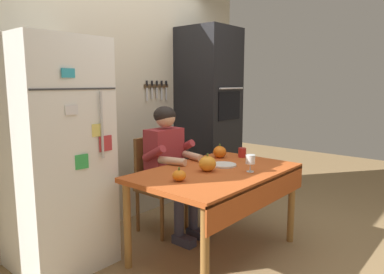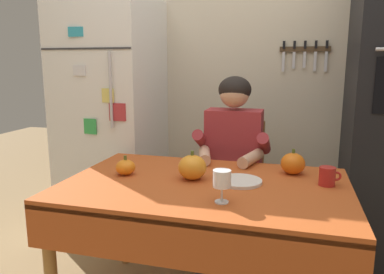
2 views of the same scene
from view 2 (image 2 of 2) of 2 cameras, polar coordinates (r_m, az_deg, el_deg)
back_wall_assembly at (r=3.00m, az=8.73°, el=10.59°), size 3.70×0.13×2.60m
refrigerator at (r=2.96m, az=-12.10°, el=2.69°), size 0.68×0.71×1.80m
dining_table at (r=1.88m, az=1.82°, el=-9.59°), size 1.40×0.90×0.74m
chair_behind_person at (r=2.66m, az=6.70°, el=-6.70°), size 0.40×0.40×0.93m
seated_person at (r=2.42m, az=6.12°, el=-2.93°), size 0.47×0.55×1.25m
coffee_mug at (r=1.93m, az=19.99°, el=-5.66°), size 0.10×0.08×0.09m
wine_glass at (r=1.59m, az=4.60°, el=-6.54°), size 0.08×0.08×0.14m
pumpkin_large at (r=2.02m, az=-10.12°, el=-4.56°), size 0.10×0.10×0.10m
pumpkin_medium at (r=1.90m, az=0.04°, el=-4.64°), size 0.14×0.14×0.15m
pumpkin_small at (r=2.07m, az=15.15°, el=-3.93°), size 0.13×0.13×0.14m
serving_tray at (r=1.88m, az=7.25°, el=-6.70°), size 0.22×0.22×0.02m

